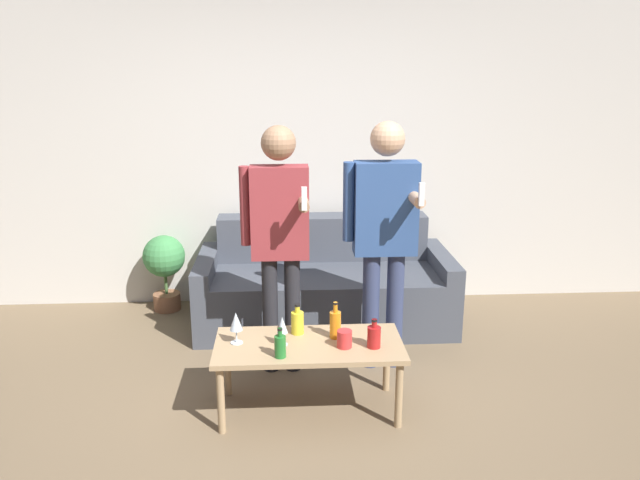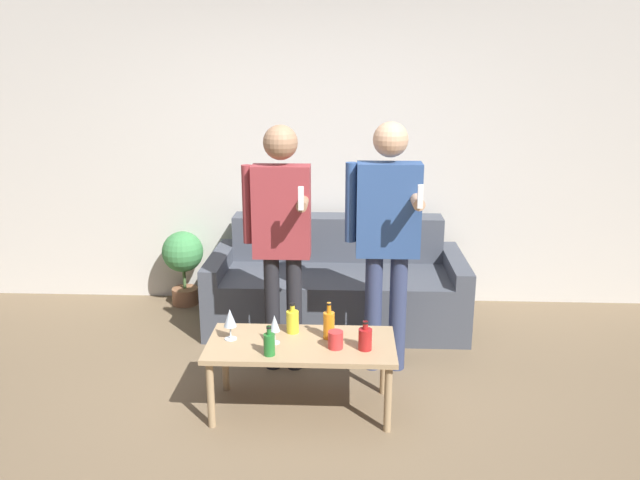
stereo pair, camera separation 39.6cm
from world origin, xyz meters
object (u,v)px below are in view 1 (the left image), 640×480
couch (324,286)px  person_standing_left (279,229)px  bottle_orange (374,336)px  person_standing_right (384,226)px  coffee_table (309,351)px

couch → person_standing_left: size_ratio=1.21×
bottle_orange → person_standing_left: (-0.54, 0.62, 0.49)m
person_standing_right → person_standing_left: bearing=-177.8°
couch → person_standing_right: 1.13m
person_standing_left → coffee_table: bearing=-72.8°
bottle_orange → couch: bearing=97.5°
bottle_orange → person_standing_right: person_standing_right is taller
coffee_table → person_standing_left: (-0.17, 0.54, 0.61)m
couch → bottle_orange: 1.49m
coffee_table → person_standing_right: (0.52, 0.57, 0.61)m
couch → bottle_orange: (0.19, -1.46, 0.21)m
person_standing_right → coffee_table: bearing=-132.8°
couch → coffee_table: size_ratio=1.81×
couch → person_standing_right: bearing=-67.3°
bottle_orange → person_standing_right: (0.15, 0.64, 0.49)m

